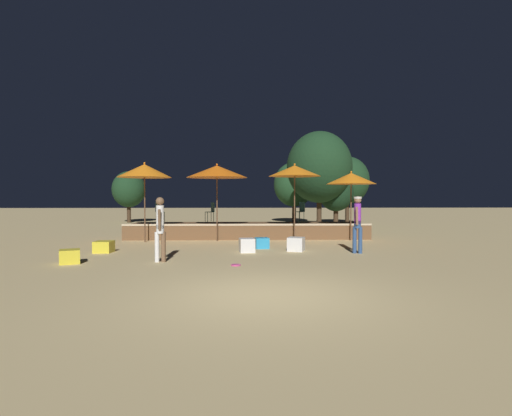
{
  "coord_description": "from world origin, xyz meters",
  "views": [
    {
      "loc": [
        -0.38,
        -7.47,
        1.85
      ],
      "look_at": [
        0.0,
        5.23,
        1.5
      ],
      "focal_mm": 28.0,
      "sensor_mm": 36.0,
      "label": 1
    }
  ],
  "objects": [
    {
      "name": "bistro_chair_0",
      "position": [
        -4.36,
        11.14,
        1.25
      ],
      "size": [
        0.46,
        0.46,
        0.9
      ],
      "rotation": [
        0.0,
        0.0,
        2.07
      ],
      "color": "#1E4C47",
      "rests_on": "wooden_deck"
    },
    {
      "name": "cube_seat_1",
      "position": [
        -5.06,
        5.93,
        0.19
      ],
      "size": [
        0.58,
        0.58,
        0.38
      ],
      "rotation": [
        0.0,
        0.0,
        -0.04
      ],
      "color": "yellow",
      "rests_on": "ground"
    },
    {
      "name": "wooden_deck",
      "position": [
        -0.22,
        10.89,
        0.31
      ],
      "size": [
        10.7,
        2.69,
        0.7
      ],
      "color": "brown",
      "rests_on": "ground"
    },
    {
      "name": "cube_seat_4",
      "position": [
        0.26,
        6.86,
        0.19
      ],
      "size": [
        0.54,
        0.54,
        0.38
      ],
      "rotation": [
        0.0,
        0.0,
        0.13
      ],
      "color": "#2D9EDB",
      "rests_on": "ground"
    },
    {
      "name": "background_tree_3",
      "position": [
        3.96,
        15.43,
        3.56
      ],
      "size": [
        3.74,
        3.74,
        5.63
      ],
      "color": "#3D2B1C",
      "rests_on": "ground"
    },
    {
      "name": "patio_umbrella_1",
      "position": [
        -4.46,
        9.01,
        2.92
      ],
      "size": [
        2.2,
        2.2,
        3.28
      ],
      "color": "brown",
      "rests_on": "ground"
    },
    {
      "name": "background_tree_4",
      "position": [
        -8.69,
        21.55,
        2.39
      ],
      "size": [
        2.35,
        2.35,
        3.7
      ],
      "color": "#3D2B1C",
      "rests_on": "ground"
    },
    {
      "name": "person_1",
      "position": [
        -2.77,
        3.91,
        1.03
      ],
      "size": [
        0.31,
        0.55,
        1.85
      ],
      "rotation": [
        0.0,
        0.0,
        3.26
      ],
      "color": "brown",
      "rests_on": "ground"
    },
    {
      "name": "cube_seat_2",
      "position": [
        -0.29,
        5.84,
        0.23
      ],
      "size": [
        0.56,
        0.56,
        0.47
      ],
      "rotation": [
        0.0,
        0.0,
        0.15
      ],
      "color": "white",
      "rests_on": "ground"
    },
    {
      "name": "patio_umbrella_0",
      "position": [
        -1.52,
        9.3,
        2.91
      ],
      "size": [
        2.56,
        2.56,
        3.25
      ],
      "color": "brown",
      "rests_on": "ground"
    },
    {
      "name": "patio_umbrella_3",
      "position": [
        1.72,
        9.08,
        2.93
      ],
      "size": [
        2.16,
        2.16,
        3.25
      ],
      "color": "brown",
      "rests_on": "ground"
    },
    {
      "name": "background_tree_0",
      "position": [
        6.54,
        19.06,
        2.95
      ],
      "size": [
        2.88,
        2.88,
        4.54
      ],
      "color": "#3D2B1C",
      "rests_on": "ground"
    },
    {
      "name": "background_tree_2",
      "position": [
        5.04,
        15.89,
        2.12
      ],
      "size": [
        2.05,
        2.05,
        3.26
      ],
      "color": "#3D2B1C",
      "rests_on": "ground"
    },
    {
      "name": "bistro_chair_2",
      "position": [
        -1.92,
        11.24,
        1.25
      ],
      "size": [
        0.46,
        0.46,
        0.9
      ],
      "rotation": [
        0.0,
        0.0,
        5.19
      ],
      "color": "#1E4C47",
      "rests_on": "wooden_deck"
    },
    {
      "name": "background_tree_1",
      "position": [
        3.24,
        21.26,
        2.75
      ],
      "size": [
        2.92,
        2.92,
        4.36
      ],
      "color": "#3D2B1C",
      "rests_on": "ground"
    },
    {
      "name": "person_0",
      "position": [
        3.34,
        5.48,
        1.09
      ],
      "size": [
        0.3,
        0.5,
        1.88
      ],
      "rotation": [
        0.0,
        0.0,
        5.89
      ],
      "color": "#2D4C7F",
      "rests_on": "ground"
    },
    {
      "name": "patio_umbrella_2",
      "position": [
        4.17,
        9.37,
        2.63
      ],
      "size": [
        2.09,
        2.09,
        2.96
      ],
      "color": "brown",
      "rests_on": "ground"
    },
    {
      "name": "cube_seat_0",
      "position": [
        1.4,
        6.09,
        0.23
      ],
      "size": [
        0.67,
        0.67,
        0.47
      ],
      "rotation": [
        0.0,
        0.0,
        -0.34
      ],
      "color": "white",
      "rests_on": "ground"
    },
    {
      "name": "bistro_chair_1",
      "position": [
        2.32,
        11.36,
        1.25
      ],
      "size": [
        0.47,
        0.47,
        0.9
      ],
      "rotation": [
        0.0,
        0.0,
        5.3
      ],
      "color": "#1E4C47",
      "rests_on": "wooden_deck"
    },
    {
      "name": "frisbee_disc",
      "position": [
        -0.61,
        3.24,
        0.02
      ],
      "size": [
        0.27,
        0.27,
        0.03
      ],
      "color": "#E54C99",
      "rests_on": "ground"
    },
    {
      "name": "cube_seat_3",
      "position": [
        -5.24,
        3.74,
        0.19
      ],
      "size": [
        0.68,
        0.68,
        0.39
      ],
      "rotation": [
        0.0,
        0.0,
        0.39
      ],
      "color": "yellow",
      "rests_on": "ground"
    },
    {
      "name": "ground_plane",
      "position": [
        0.0,
        0.0,
        0.0
      ],
      "size": [
        120.0,
        120.0,
        0.0
      ],
      "primitive_type": "plane",
      "color": "tan"
    }
  ]
}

